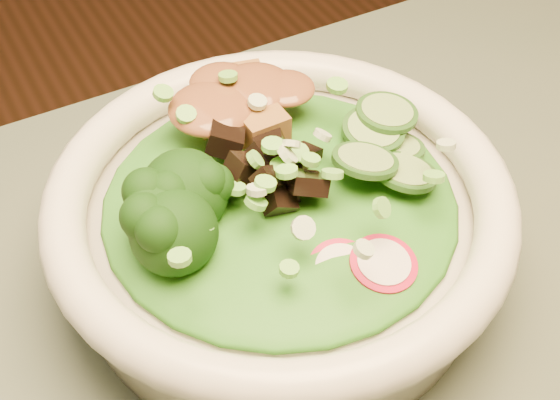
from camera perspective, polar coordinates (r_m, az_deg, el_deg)
name	(u,v)px	position (r m, az deg, el deg)	size (l,w,h in m)	color
salad_bowl	(280,223)	(0.52, 0.00, -1.66)	(0.31, 0.31, 0.08)	silver
lettuce_bed	(280,199)	(0.50, 0.00, 0.08)	(0.23, 0.23, 0.03)	#195E13
broccoli_florets	(177,219)	(0.47, -7.52, -1.41)	(0.09, 0.08, 0.05)	black
radish_slices	(346,272)	(0.46, 4.84, -5.27)	(0.12, 0.05, 0.02)	#AA0D2D
cucumber_slices	(379,148)	(0.52, 7.27, 3.81)	(0.08, 0.08, 0.04)	#84A25A
mushroom_heap	(270,167)	(0.50, -0.74, 2.41)	(0.08, 0.08, 0.05)	black
tofu_cubes	(234,118)	(0.54, -3.41, 6.00)	(0.10, 0.07, 0.04)	olive
peanut_sauce	(233,101)	(0.53, -3.48, 7.22)	(0.08, 0.06, 0.02)	brown
scallion_garnish	(280,167)	(0.48, 0.00, 2.40)	(0.22, 0.22, 0.03)	#6CC144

